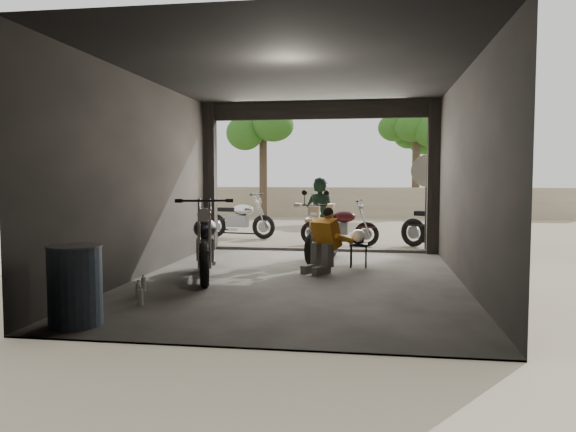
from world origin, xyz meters
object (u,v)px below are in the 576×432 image
(outside_bike_b, at_px, (339,223))
(outside_bike_c, at_px, (442,222))
(outside_bike_a, at_px, (239,216))
(mechanic, at_px, (322,242))
(helmet, at_px, (358,236))
(oil_drum, at_px, (75,287))
(left_bike, at_px, (205,238))
(main_bike, at_px, (323,232))
(sign_post, at_px, (427,188))
(stool, at_px, (359,248))
(rider, at_px, (320,218))

(outside_bike_b, distance_m, outside_bike_c, 2.31)
(outside_bike_a, relative_size, mechanic, 1.65)
(helmet, bearing_deg, oil_drum, -103.29)
(left_bike, distance_m, outside_bike_b, 4.91)
(outside_bike_a, height_order, helmet, outside_bike_a)
(main_bike, bearing_deg, oil_drum, -101.57)
(outside_bike_c, distance_m, sign_post, 0.97)
(mechanic, bearing_deg, outside_bike_c, 87.86)
(outside_bike_a, xyz_separation_m, mechanic, (2.66, -5.09, -0.06))
(outside_bike_b, bearing_deg, sign_post, -106.70)
(outside_bike_b, xyz_separation_m, stool, (0.53, -3.15, -0.18))
(outside_bike_a, bearing_deg, stool, -133.07)
(main_bike, bearing_deg, outside_bike_b, 98.46)
(stool, bearing_deg, sign_post, 59.53)
(rider, bearing_deg, outside_bike_a, -36.33)
(left_bike, xyz_separation_m, helmet, (2.37, 1.38, -0.08))
(outside_bike_b, relative_size, helmet, 5.70)
(rider, distance_m, sign_post, 2.63)
(outside_bike_b, distance_m, helmet, 3.21)
(main_bike, relative_size, oil_drum, 1.96)
(helmet, bearing_deg, rider, 148.47)
(rider, bearing_deg, mechanic, 115.03)
(main_bike, height_order, outside_bike_b, main_bike)
(outside_bike_b, xyz_separation_m, rider, (-0.24, -2.19, 0.26))
(left_bike, distance_m, stool, 2.77)
(main_bike, distance_m, mechanic, 1.31)
(left_bike, bearing_deg, outside_bike_b, 51.83)
(mechanic, bearing_deg, oil_drum, -89.93)
(stool, bearing_deg, mechanic, -132.64)
(mechanic, height_order, helmet, mechanic)
(rider, height_order, helmet, rider)
(outside_bike_a, distance_m, stool, 5.52)
(mechanic, bearing_deg, sign_post, 88.49)
(mechanic, distance_m, oil_drum, 4.41)
(sign_post, bearing_deg, helmet, -130.04)
(outside_bike_a, distance_m, mechanic, 5.75)
(left_bike, bearing_deg, outside_bike_a, 82.36)
(stool, xyz_separation_m, oil_drum, (-2.91, -4.38, 0.07))
(outside_bike_b, bearing_deg, mechanic, -174.82)
(main_bike, xyz_separation_m, outside_bike_a, (-2.56, 3.79, 0.02))
(main_bike, height_order, rider, rider)
(outside_bike_c, relative_size, mechanic, 1.72)
(outside_bike_b, distance_m, oil_drum, 7.90)
(left_bike, distance_m, mechanic, 1.95)
(stool, bearing_deg, outside_bike_a, 126.14)
(stool, distance_m, sign_post, 2.91)
(mechanic, bearing_deg, main_bike, 126.51)
(left_bike, xyz_separation_m, outside_bike_c, (4.13, 4.22, -0.02))
(left_bike, xyz_separation_m, rider, (1.60, 2.36, 0.16))
(main_bike, bearing_deg, helmet, -32.69)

